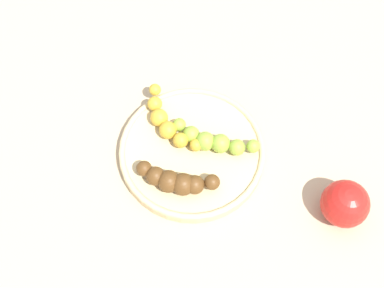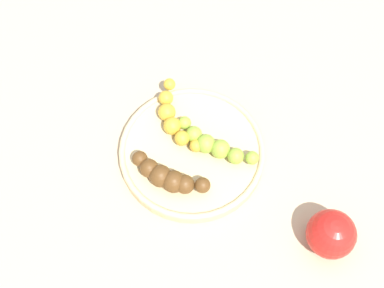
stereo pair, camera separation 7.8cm
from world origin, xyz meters
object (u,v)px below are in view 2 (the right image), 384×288
(fruit_bowl, at_px, (192,151))
(apple_red, at_px, (331,234))
(banana_spotted, at_px, (173,118))
(banana_overripe, at_px, (168,177))
(banana_green, at_px, (214,145))

(fruit_bowl, distance_m, apple_red, 0.25)
(fruit_bowl, relative_size, apple_red, 3.26)
(fruit_bowl, bearing_deg, banana_spotted, -139.45)
(fruit_bowl, xyz_separation_m, banana_overripe, (0.06, -0.03, 0.02))
(banana_green, bearing_deg, fruit_bowl, -60.20)
(fruit_bowl, xyz_separation_m, banana_green, (-0.00, 0.03, 0.02))
(banana_overripe, bearing_deg, banana_green, 152.33)
(fruit_bowl, bearing_deg, apple_red, 63.02)
(banana_overripe, height_order, banana_spotted, banana_overripe)
(banana_spotted, bearing_deg, banana_overripe, 67.11)
(banana_overripe, height_order, apple_red, apple_red)
(apple_red, bearing_deg, banana_spotted, -121.25)
(banana_green, height_order, banana_spotted, banana_green)
(banana_overripe, bearing_deg, fruit_bowl, 171.56)
(banana_overripe, relative_size, banana_green, 0.94)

